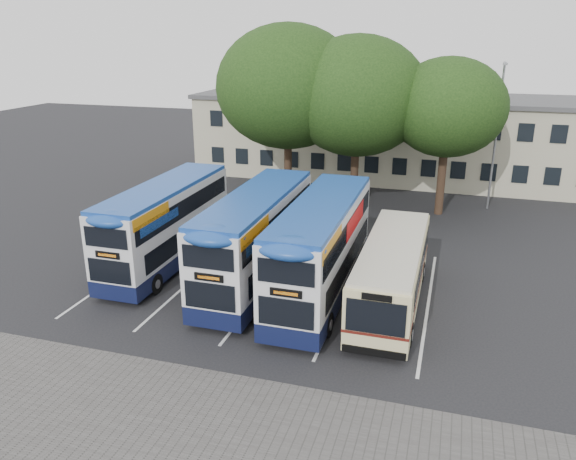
# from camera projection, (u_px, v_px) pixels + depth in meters

# --- Properties ---
(ground) EXTENTS (120.00, 120.00, 0.00)m
(ground) POSITION_uv_depth(u_px,v_px,m) (324.00, 355.00, 19.64)
(ground) COLOR black
(ground) RESTS_ON ground
(paving_strip) EXTENTS (40.00, 6.00, 0.01)m
(paving_strip) POSITION_uv_depth(u_px,v_px,m) (213.00, 437.00, 15.67)
(paving_strip) COLOR #595654
(paving_strip) RESTS_ON ground
(bay_lines) EXTENTS (14.12, 11.00, 0.01)m
(bay_lines) POSITION_uv_depth(u_px,v_px,m) (268.00, 284.00, 25.18)
(bay_lines) COLOR silver
(bay_lines) RESTS_ON ground
(depot_building) EXTENTS (32.40, 8.40, 6.20)m
(depot_building) POSITION_uv_depth(u_px,v_px,m) (407.00, 137.00, 42.95)
(depot_building) COLOR #BBB296
(depot_building) RESTS_ON ground
(lamp_post) EXTENTS (0.25, 1.05, 9.06)m
(lamp_post) POSITION_uv_depth(u_px,v_px,m) (497.00, 129.00, 34.33)
(lamp_post) COLOR gray
(lamp_post) RESTS_ON ground
(tree_left) EXTENTS (9.11, 9.11, 11.33)m
(tree_left) POSITION_uv_depth(u_px,v_px,m) (288.00, 87.00, 35.26)
(tree_left) COLOR black
(tree_left) RESTS_ON ground
(tree_mid) EXTENTS (8.60, 8.60, 10.68)m
(tree_mid) POSITION_uv_depth(u_px,v_px,m) (357.00, 96.00, 34.22)
(tree_mid) COLOR black
(tree_mid) RESTS_ON ground
(tree_right) EXTENTS (6.84, 6.84, 9.45)m
(tree_right) POSITION_uv_depth(u_px,v_px,m) (448.00, 108.00, 32.86)
(tree_right) COLOR black
(tree_right) RESTS_ON ground
(bus_dd_left) EXTENTS (2.32, 9.57, 3.99)m
(bus_dd_left) POSITION_uv_depth(u_px,v_px,m) (166.00, 221.00, 26.72)
(bus_dd_left) COLOR #0F1539
(bus_dd_left) RESTS_ON ground
(bus_dd_mid) EXTENTS (2.40, 9.91, 4.13)m
(bus_dd_mid) POSITION_uv_depth(u_px,v_px,m) (256.00, 235.00, 24.63)
(bus_dd_mid) COLOR #0F1539
(bus_dd_mid) RESTS_ON ground
(bus_dd_right) EXTENTS (2.42, 9.97, 4.15)m
(bus_dd_right) POSITION_uv_depth(u_px,v_px,m) (321.00, 245.00, 23.42)
(bus_dd_right) COLOR #0F1539
(bus_dd_right) RESTS_ON ground
(bus_single) EXTENTS (2.33, 9.18, 2.74)m
(bus_single) POSITION_uv_depth(u_px,v_px,m) (392.00, 269.00, 22.89)
(bus_single) COLOR beige
(bus_single) RESTS_ON ground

